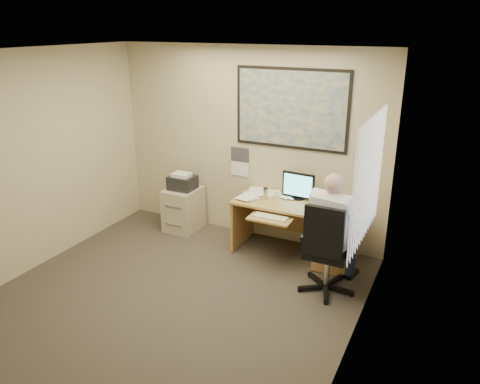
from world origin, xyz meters
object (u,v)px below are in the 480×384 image
at_px(desk, 320,228).
at_px(office_chair, 326,267).
at_px(person, 330,233).
at_px(filing_cabinet, 183,205).

relative_size(desk, office_chair, 1.42).
bearing_deg(person, filing_cabinet, 174.49).
xyz_separation_m(filing_cabinet, person, (2.43, -0.72, 0.33)).
xyz_separation_m(filing_cabinet, office_chair, (2.43, -0.80, -0.05)).
relative_size(desk, filing_cabinet, 1.79).
bearing_deg(desk, filing_cabinet, 179.04).
height_order(desk, office_chair, office_chair).
bearing_deg(person, desk, 125.36).
bearing_deg(person, office_chair, -78.46).
bearing_deg(filing_cabinet, office_chair, -17.81).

